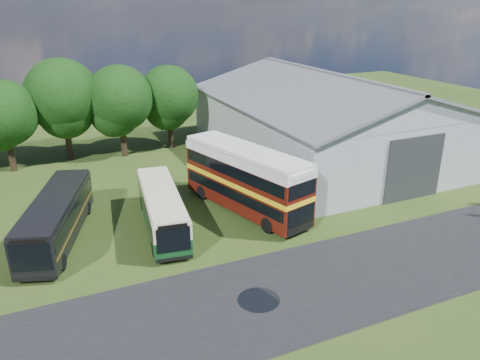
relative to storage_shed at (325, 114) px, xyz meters
name	(u,v)px	position (x,y,z in m)	size (l,w,h in m)	color
ground	(259,265)	(-15.00, -15.98, -4.17)	(120.00, 120.00, 0.00)	#263E13
asphalt_road	(332,280)	(-12.00, -18.98, -4.17)	(60.00, 8.00, 0.02)	black
puddle	(259,300)	(-16.50, -18.98, -4.17)	(2.20, 2.20, 0.01)	black
storage_shed	(325,114)	(0.00, 0.00, 0.00)	(18.80, 24.80, 8.15)	gray
tree_left_b	(4,113)	(-28.00, 7.52, 1.09)	(5.78, 5.78, 8.16)	black
tree_mid	(62,96)	(-23.00, 8.82, 2.02)	(6.80, 6.80, 9.60)	black
tree_right_a	(120,98)	(-18.00, 7.82, 1.52)	(6.26, 6.26, 8.83)	black
tree_right_b	(169,95)	(-13.00, 8.62, 1.27)	(5.98, 5.98, 8.45)	black
shrub_front	(291,209)	(-9.40, -9.98, -4.17)	(1.70, 1.70, 1.70)	#194714
shrub_mid	(278,200)	(-9.40, -7.98, -4.17)	(1.60, 1.60, 1.60)	#194714
shrub_back	(266,191)	(-9.40, -5.98, -4.17)	(1.80, 1.80, 1.80)	#194714
bus_green_single	(162,209)	(-18.79, -9.07, -2.72)	(3.55, 10.05, 2.71)	black
bus_maroon_double	(246,180)	(-12.47, -8.66, -1.82)	(5.68, 11.28, 4.70)	black
bus_dark_single	(57,218)	(-25.29, -7.92, -2.62)	(5.59, 10.80, 2.91)	black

